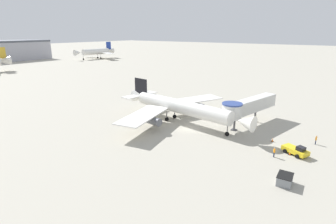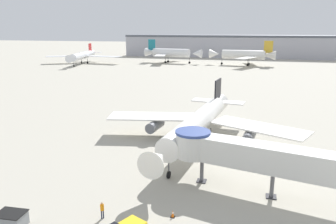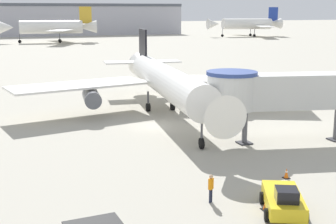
# 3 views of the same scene
# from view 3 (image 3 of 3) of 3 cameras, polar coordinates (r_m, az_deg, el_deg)

# --- Properties ---
(ground_plane) EXTENTS (800.00, 800.00, 0.00)m
(ground_plane) POSITION_cam_3_polar(r_m,az_deg,el_deg) (44.73, -1.52, -1.72)
(ground_plane) COLOR #A8A393
(main_airplane) EXTENTS (32.53, 32.93, 8.49)m
(main_airplane) POSITION_cam_3_polar(r_m,az_deg,el_deg) (48.77, -0.38, 3.80)
(main_airplane) COLOR white
(main_airplane) RESTS_ON ground_plane
(jet_bridge) EXTENTS (17.34, 6.73, 6.06)m
(jet_bridge) POSITION_cam_3_polar(r_m,az_deg,el_deg) (39.88, 15.24, 2.55)
(jet_bridge) COLOR silver
(jet_bridge) RESTS_ON ground_plane
(pushback_tug_yellow) EXTENTS (3.48, 4.56, 1.75)m
(pushback_tug_yellow) POSITION_cam_3_polar(r_m,az_deg,el_deg) (26.53, 13.91, -10.39)
(pushback_tug_yellow) COLOR yellow
(pushback_tug_yellow) RESTS_ON ground_plane
(traffic_cone_near_nose) EXTENTS (0.42, 0.42, 0.70)m
(traffic_cone_near_nose) POSITION_cam_3_polar(r_m,az_deg,el_deg) (31.99, 14.24, -7.27)
(traffic_cone_near_nose) COLOR black
(traffic_cone_near_nose) RESTS_ON ground_plane
(traffic_cone_apron_front) EXTENTS (0.51, 0.51, 0.83)m
(traffic_cone_apron_front) POSITION_cam_3_polar(r_m,az_deg,el_deg) (26.90, 11.90, -10.82)
(traffic_cone_apron_front) COLOR black
(traffic_cone_apron_front) RESTS_ON ground_plane
(traffic_cone_starboard_wing) EXTENTS (0.43, 0.43, 0.71)m
(traffic_cone_starboard_wing) POSITION_cam_3_polar(r_m,az_deg,el_deg) (53.30, 13.39, 0.61)
(traffic_cone_starboard_wing) COLOR black
(traffic_cone_starboard_wing) RESTS_ON ground_plane
(ground_crew_marshaller) EXTENTS (0.37, 0.35, 1.70)m
(ground_crew_marshaller) POSITION_cam_3_polar(r_m,az_deg,el_deg) (27.17, 5.25, -9.04)
(ground_crew_marshaller) COLOR #1E2338
(ground_crew_marshaller) RESTS_ON ground_plane
(background_jet_blue_tail) EXTENTS (32.87, 37.38, 12.04)m
(background_jet_blue_tail) POSITION_cam_3_polar(r_m,az_deg,el_deg) (200.80, 9.76, 10.55)
(background_jet_blue_tail) COLOR white
(background_jet_blue_tail) RESTS_ON ground_plane
(background_jet_gold_tail) EXTENTS (32.33, 33.94, 12.03)m
(background_jet_gold_tail) POSITION_cam_3_polar(r_m,az_deg,el_deg) (165.21, -13.83, 10.03)
(background_jet_gold_tail) COLOR white
(background_jet_gold_tail) RESTS_ON ground_plane
(terminal_building) EXTENTS (140.67, 25.43, 13.64)m
(terminal_building) POSITION_cam_3_polar(r_m,az_deg,el_deg) (216.44, -17.57, 10.70)
(terminal_building) COLOR #A8A8B2
(terminal_building) RESTS_ON ground_plane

